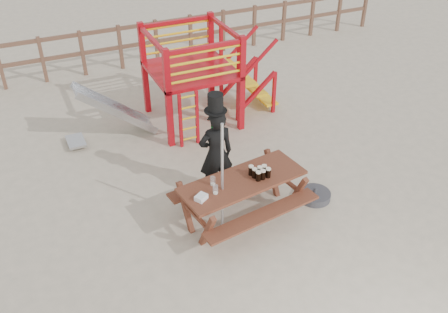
# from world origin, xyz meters

# --- Properties ---
(ground) EXTENTS (60.00, 60.00, 0.00)m
(ground) POSITION_xyz_m (0.00, 0.00, 0.00)
(ground) COLOR #C4B399
(ground) RESTS_ON ground
(back_fence) EXTENTS (15.09, 0.09, 1.20)m
(back_fence) POSITION_xyz_m (0.00, 7.00, 0.74)
(back_fence) COLOR brown
(back_fence) RESTS_ON ground
(playground_fort) EXTENTS (4.71, 1.84, 2.10)m
(playground_fort) POSITION_xyz_m (0.12, 3.58, 1.07)
(playground_fort) COLOR #AB0B15
(playground_fort) RESTS_ON ground
(picnic_table) EXTENTS (2.25, 1.71, 0.80)m
(picnic_table) POSITION_xyz_m (-0.29, 0.13, 0.51)
(picnic_table) COLOR brown
(picnic_table) RESTS_ON ground
(man_with_hat) EXTENTS (0.64, 0.44, 1.99)m
(man_with_hat) POSITION_xyz_m (-0.41, 0.93, 0.89)
(man_with_hat) COLOR black
(man_with_hat) RESTS_ON ground
(metal_pole) EXTENTS (0.04, 0.04, 1.99)m
(metal_pole) POSITION_xyz_m (-0.69, 0.05, 0.99)
(metal_pole) COLOR #B2B2B7
(metal_pole) RESTS_ON ground
(parasol_base) EXTENTS (0.57, 0.57, 0.24)m
(parasol_base) POSITION_xyz_m (1.11, 0.06, 0.07)
(parasol_base) COLOR #37373C
(parasol_base) RESTS_ON ground
(paper_bag) EXTENTS (0.23, 0.21, 0.08)m
(paper_bag) POSITION_xyz_m (-1.09, -0.06, 0.84)
(paper_bag) COLOR white
(paper_bag) RESTS_ON picnic_table
(stout_pints) EXTENTS (0.30, 0.27, 0.17)m
(stout_pints) POSITION_xyz_m (-0.01, 0.09, 0.89)
(stout_pints) COLOR black
(stout_pints) RESTS_ON picnic_table
(empty_glasses) EXTENTS (0.13, 0.30, 0.15)m
(empty_glasses) POSITION_xyz_m (-0.81, 0.10, 0.87)
(empty_glasses) COLOR silver
(empty_glasses) RESTS_ON picnic_table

